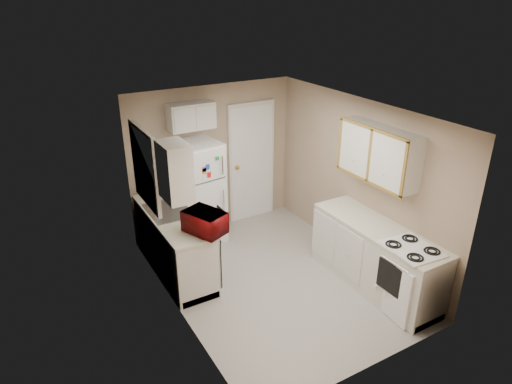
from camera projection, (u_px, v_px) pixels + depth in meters
floor at (274, 279)px, 6.42m from camera, size 3.80×3.80×0.00m
ceiling at (277, 111)px, 5.44m from camera, size 3.80×3.80×0.00m
wall_left at (173, 228)px, 5.29m from camera, size 3.80×3.80×0.00m
wall_right at (357, 181)px, 6.57m from camera, size 3.80×3.80×0.00m
wall_back at (213, 159)px, 7.43m from camera, size 2.80×2.80×0.00m
wall_front at (379, 275)px, 4.43m from camera, size 2.80×2.80×0.00m
left_counter at (175, 243)px, 6.45m from camera, size 0.60×1.80×0.90m
dishwasher at (211, 255)px, 6.09m from camera, size 0.03×0.58×0.72m
sink at (169, 213)px, 6.40m from camera, size 0.54×0.74×0.16m
microwave at (205, 222)px, 5.76m from camera, size 0.59×0.47×0.35m
soap_bottle at (157, 190)px, 6.79m from camera, size 0.08×0.08×0.17m
window_blinds at (145, 167)px, 5.97m from camera, size 0.10×0.98×1.08m
upper_cabinet_left at (175, 172)px, 5.29m from camera, size 0.30×0.45×0.70m
refrigerator at (198, 193)px, 7.10m from camera, size 0.76×0.74×1.65m
cabinet_over_fridge at (191, 116)px, 6.80m from camera, size 0.70×0.30×0.40m
interior_door at (252, 162)px, 7.79m from camera, size 0.86×0.06×2.08m
right_counter at (375, 257)px, 6.11m from camera, size 0.60×2.00×0.90m
stove at (406, 285)px, 5.65m from camera, size 0.57×0.68×0.78m
upper_cabinet_right at (379, 154)px, 5.86m from camera, size 0.30×1.20×0.70m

